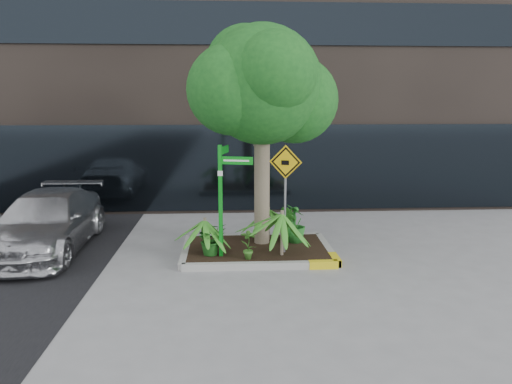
{
  "coord_description": "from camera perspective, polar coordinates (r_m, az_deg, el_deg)",
  "views": [
    {
      "loc": [
        -0.47,
        -10.51,
        3.38
      ],
      "look_at": [
        0.17,
        0.2,
        1.43
      ],
      "focal_mm": 35.0,
      "sensor_mm": 36.0,
      "label": 1
    }
  ],
  "objects": [
    {
      "name": "palm_back",
      "position": [
        11.74,
        1.43,
        -2.0
      ],
      "size": [
        0.88,
        0.88,
        0.98
      ],
      "color": "gray",
      "rests_on": "ground"
    },
    {
      "name": "shrub_d",
      "position": [
        11.63,
        3.8,
        -3.66
      ],
      "size": [
        0.55,
        0.55,
        0.86
      ],
      "primitive_type": "imported",
      "rotation": [
        0.0,
        0.0,
        4.89
      ],
      "color": "#26681E",
      "rests_on": "planter"
    },
    {
      "name": "cattle_sign",
      "position": [
        10.62,
        3.37,
        1.32
      ],
      "size": [
        0.67,
        0.31,
        2.33
      ],
      "rotation": [
        0.0,
        0.0,
        -0.41
      ],
      "color": "slate",
      "rests_on": "ground"
    },
    {
      "name": "shrub_b",
      "position": [
        11.64,
        4.5,
        -3.6
      ],
      "size": [
        0.63,
        0.63,
        0.88
      ],
      "primitive_type": "imported",
      "rotation": [
        0.0,
        0.0,
        1.89
      ],
      "color": "#1F6720",
      "rests_on": "planter"
    },
    {
      "name": "palm_left",
      "position": [
        10.82,
        -5.87,
        -3.2
      ],
      "size": [
        0.86,
        0.86,
        0.96
      ],
      "color": "gray",
      "rests_on": "ground"
    },
    {
      "name": "parked_car",
      "position": [
        12.39,
        -22.81,
        -3.18
      ],
      "size": [
        1.88,
        4.59,
        1.33
      ],
      "primitive_type": "imported",
      "rotation": [
        0.0,
        0.0,
        0.0
      ],
      "color": "#B8B9BD",
      "rests_on": "ground"
    },
    {
      "name": "shrub_a",
      "position": [
        10.71,
        -5.15,
        -5.37
      ],
      "size": [
        0.84,
        0.84,
        0.69
      ],
      "primitive_type": "imported",
      "rotation": [
        0.0,
        0.0,
        0.5
      ],
      "color": "#195217",
      "rests_on": "planter"
    },
    {
      "name": "shrub_c",
      "position": [
        10.39,
        -0.84,
        -5.95
      ],
      "size": [
        0.37,
        0.37,
        0.65
      ],
      "primitive_type": "imported",
      "rotation": [
        0.0,
        0.0,
        3.06
      ],
      "color": "#387524",
      "rests_on": "planter"
    },
    {
      "name": "ground",
      "position": [
        11.05,
        -0.83,
        -7.51
      ],
      "size": [
        80.0,
        80.0,
        0.0
      ],
      "primitive_type": "plane",
      "color": "gray",
      "rests_on": "ground"
    },
    {
      "name": "street_sign_post",
      "position": [
        10.41,
        -3.76,
        0.15
      ],
      "size": [
        0.72,
        0.85,
        2.51
      ],
      "rotation": [
        0.0,
        0.0,
        -0.25
      ],
      "color": "#0D921A",
      "rests_on": "ground"
    },
    {
      "name": "tree",
      "position": [
        11.24,
        0.69,
        12.14
      ],
      "size": [
        3.41,
        3.03,
        5.12
      ],
      "color": "gray",
      "rests_on": "ground"
    },
    {
      "name": "palm_front",
      "position": [
        10.53,
        3.01,
        -2.46
      ],
      "size": [
        1.09,
        1.09,
        1.21
      ],
      "color": "gray",
      "rests_on": "ground"
    },
    {
      "name": "planter",
      "position": [
        11.29,
        0.29,
        -6.57
      ],
      "size": [
        3.35,
        2.36,
        0.15
      ],
      "color": "#9E9E99",
      "rests_on": "ground"
    }
  ]
}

